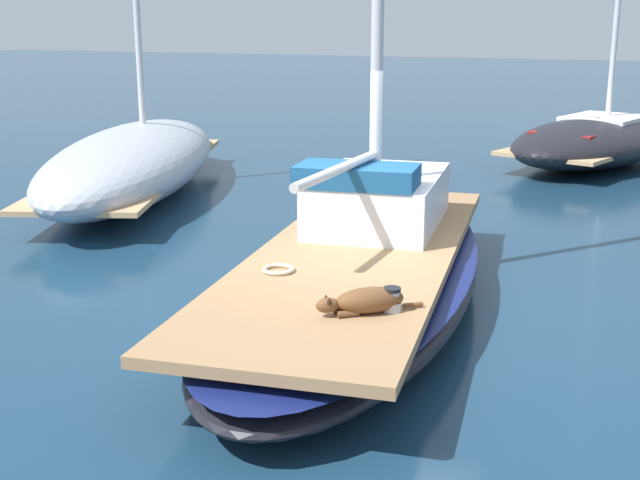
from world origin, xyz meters
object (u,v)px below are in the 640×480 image
sailboat_main (357,278)px  coiled_rope (278,269)px  dog_brown (366,301)px  moored_boat_far_astern (595,139)px  moored_boat_port_side (134,160)px  deck_winch (392,300)px

sailboat_main → coiled_rope: size_ratio=23.20×
dog_brown → moored_boat_far_astern: 12.52m
sailboat_main → moored_boat_port_side: moored_boat_port_side is taller
deck_winch → moored_boat_far_astern: 12.39m
deck_winch → moored_boat_port_side: size_ratio=0.03×
sailboat_main → dog_brown: 2.03m
dog_brown → moored_boat_far_astern: bearing=87.1°
dog_brown → deck_winch: (0.19, 0.13, -0.01)m
deck_winch → moored_boat_port_side: (-6.80, 5.78, -0.14)m
dog_brown → moored_boat_far_astern: size_ratio=0.10×
coiled_rope → moored_boat_port_side: size_ratio=0.04×
dog_brown → moored_boat_port_side: size_ratio=0.10×
dog_brown → moored_boat_port_side: (-6.61, 5.91, -0.15)m
deck_winch → moored_boat_far_astern: (0.44, 12.38, -0.21)m
coiled_rope → moored_boat_far_astern: bearing=81.1°
sailboat_main → moored_boat_far_astern: size_ratio=0.98×
sailboat_main → deck_winch: size_ratio=35.80×
coiled_rope → deck_winch: bearing=-24.8°
sailboat_main → moored_boat_far_astern: 10.77m
coiled_rope → sailboat_main: bearing=68.5°
coiled_rope → moored_boat_port_side: moored_boat_port_side is taller
moored_boat_port_side → coiled_rope: bearing=-43.5°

